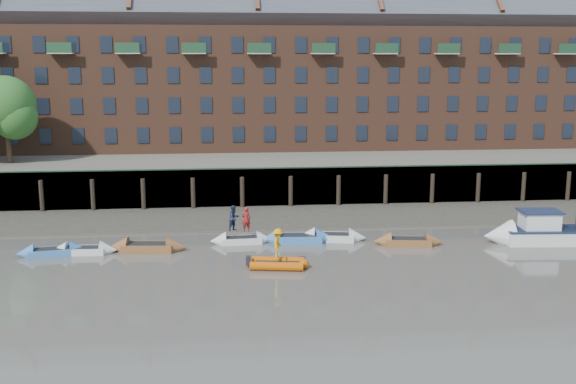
{
  "coord_description": "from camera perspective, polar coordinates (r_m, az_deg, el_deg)",
  "views": [
    {
      "loc": [
        -3.48,
        -32.51,
        11.95
      ],
      "look_at": [
        0.83,
        12.0,
        3.2
      ],
      "focal_mm": 42.0,
      "sensor_mm": 36.0,
      "label": 1
    }
  ],
  "objects": [
    {
      "name": "rowboat_6",
      "position": [
        45.12,
        10.14,
        -4.16
      ],
      "size": [
        4.7,
        1.94,
        1.32
      ],
      "rotation": [
        0.0,
        0.0,
        -0.14
      ],
      "color": "brown",
      "rests_on": "ground"
    },
    {
      "name": "ground",
      "position": [
        34.81,
        0.55,
        -9.01
      ],
      "size": [
        220.0,
        220.0,
        0.0
      ],
      "primitive_type": "plane",
      "color": "#59554E",
      "rests_on": "ground"
    },
    {
      "name": "motor_launch",
      "position": [
        47.58,
        19.68,
        -3.24
      ],
      "size": [
        6.98,
        2.71,
        2.82
      ],
      "rotation": [
        0.0,
        0.0,
        3.07
      ],
      "color": "silver",
      "rests_on": "ground"
    },
    {
      "name": "river_wall",
      "position": [
        55.96,
        -1.87,
        0.4
      ],
      "size": [
        110.0,
        1.23,
        3.3
      ],
      "color": "#2D2A26",
      "rests_on": "ground"
    },
    {
      "name": "person_rower_a",
      "position": [
        44.59,
        -3.57,
        -2.32
      ],
      "size": [
        0.68,
        0.52,
        1.66
      ],
      "primitive_type": "imported",
      "rotation": [
        0.0,
        0.0,
        3.35
      ],
      "color": "maroon",
      "rests_on": "rowboat_3"
    },
    {
      "name": "rib_tender",
      "position": [
        39.64,
        -0.7,
        -6.08
      ],
      "size": [
        3.48,
        2.08,
        0.59
      ],
      "rotation": [
        0.0,
        0.0,
        -0.17
      ],
      "color": "#C95205",
      "rests_on": "ground"
    },
    {
      "name": "rowboat_0",
      "position": [
        44.66,
        -19.33,
        -4.8
      ],
      "size": [
        4.44,
        1.96,
        1.24
      ],
      "rotation": [
        0.0,
        0.0,
        0.17
      ],
      "color": "#3C74BA",
      "rests_on": "ground"
    },
    {
      "name": "rowboat_3",
      "position": [
        44.98,
        -3.97,
        -4.08
      ],
      "size": [
        4.2,
        1.4,
        1.2
      ],
      "rotation": [
        0.0,
        0.0,
        0.05
      ],
      "color": "silver",
      "rests_on": "ground"
    },
    {
      "name": "rowboat_1",
      "position": [
        44.39,
        -16.9,
        -4.75
      ],
      "size": [
        4.19,
        1.36,
        1.2
      ],
      "rotation": [
        0.0,
        0.0,
        -0.04
      ],
      "color": "silver",
      "rests_on": "ground"
    },
    {
      "name": "rowboat_5",
      "position": [
        45.62,
        3.73,
        -3.83
      ],
      "size": [
        4.78,
        2.1,
        1.34
      ],
      "rotation": [
        0.0,
        0.0,
        -0.17
      ],
      "color": "silver",
      "rests_on": "ground"
    },
    {
      "name": "bank_terrace",
      "position": [
        69.37,
        -2.6,
        2.48
      ],
      "size": [
        110.0,
        28.0,
        3.2
      ],
      "primitive_type": "cube",
      "color": "#5E594D",
      "rests_on": "ground"
    },
    {
      "name": "rowboat_2",
      "position": [
        43.96,
        -11.79,
        -4.6
      ],
      "size": [
        5.1,
        1.89,
        1.45
      ],
      "rotation": [
        0.0,
        0.0,
        -0.09
      ],
      "color": "brown",
      "rests_on": "ground"
    },
    {
      "name": "foreshore",
      "position": [
        52.02,
        -1.55,
        -2.21
      ],
      "size": [
        110.0,
        8.0,
        0.5
      ],
      "primitive_type": "cube",
      "color": "#3D382F",
      "rests_on": "ground"
    },
    {
      "name": "person_rower_b",
      "position": [
        44.82,
        -4.59,
        -2.22
      ],
      "size": [
        1.06,
        1.04,
        1.73
      ],
      "primitive_type": "imported",
      "rotation": [
        0.0,
        0.0,
        0.72
      ],
      "color": "#19233F",
      "rests_on": "rowboat_3"
    },
    {
      "name": "person_rib_crew",
      "position": [
        39.39,
        -0.85,
        -4.39
      ],
      "size": [
        0.9,
        1.28,
        1.8
      ],
      "primitive_type": "imported",
      "rotation": [
        0.0,
        0.0,
        1.35
      ],
      "color": "orange",
      "rests_on": "rib_tender"
    },
    {
      "name": "apartment_terrace",
      "position": [
        69.59,
        -2.72,
        11.78
      ],
      "size": [
        80.6,
        15.56,
        20.98
      ],
      "color": "brown",
      "rests_on": "bank_terrace"
    },
    {
      "name": "mud_band",
      "position": [
        48.72,
        -1.27,
        -3.13
      ],
      "size": [
        110.0,
        1.6,
        0.1
      ],
      "primitive_type": "cube",
      "color": "#4C4336",
      "rests_on": "ground"
    },
    {
      "name": "rowboat_4",
      "position": [
        45.13,
        0.86,
        -3.95
      ],
      "size": [
        4.97,
        1.72,
        1.42
      ],
      "rotation": [
        0.0,
        0.0,
        -0.06
      ],
      "color": "#3C74BA",
      "rests_on": "ground"
    }
  ]
}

